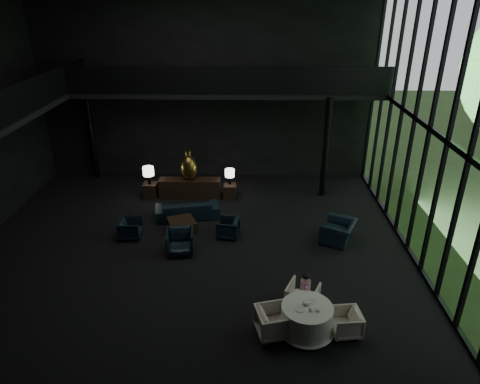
{
  "coord_description": "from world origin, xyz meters",
  "views": [
    {
      "loc": [
        1.8,
        -11.89,
        7.49
      ],
      "look_at": [
        1.53,
        0.5,
        1.71
      ],
      "focal_mm": 32.0,
      "sensor_mm": 36.0,
      "label": 1
    }
  ],
  "objects_px": {
    "dining_table": "(306,321)",
    "table_lamp_left": "(148,172)",
    "side_table_right": "(230,191)",
    "table_lamp_right": "(230,174)",
    "coffee_table": "(182,225)",
    "lounge_armchair_east": "(228,228)",
    "dining_chair_west": "(273,321)",
    "dining_chair_east": "(346,323)",
    "side_table_left": "(151,190)",
    "window_armchair": "(338,228)",
    "dining_chair_north": "(303,295)",
    "bronze_urn": "(189,167)",
    "lounge_armchair_west": "(130,228)",
    "child": "(306,284)",
    "lounge_armchair_south": "(180,240)",
    "sofa": "(187,205)",
    "console": "(190,188)"
  },
  "relations": [
    {
      "from": "lounge_armchair_south",
      "to": "window_armchair",
      "type": "height_order",
      "value": "window_armchair"
    },
    {
      "from": "window_armchair",
      "to": "dining_chair_west",
      "type": "xyz_separation_m",
      "value": [
        -2.34,
        -4.31,
        -0.11
      ]
    },
    {
      "from": "sofa",
      "to": "side_table_left",
      "type": "bearing_deg",
      "value": -55.93
    },
    {
      "from": "lounge_armchair_west",
      "to": "dining_table",
      "type": "distance_m",
      "value": 6.89
    },
    {
      "from": "lounge_armchair_west",
      "to": "dining_chair_north",
      "type": "height_order",
      "value": "dining_chair_north"
    },
    {
      "from": "lounge_armchair_east",
      "to": "coffee_table",
      "type": "bearing_deg",
      "value": -94.14
    },
    {
      "from": "bronze_urn",
      "to": "dining_chair_west",
      "type": "xyz_separation_m",
      "value": [
        2.97,
        -7.6,
        -0.88
      ]
    },
    {
      "from": "dining_chair_east",
      "to": "console",
      "type": "bearing_deg",
      "value": -154.53
    },
    {
      "from": "bronze_urn",
      "to": "lounge_armchair_east",
      "type": "bearing_deg",
      "value": -61.33
    },
    {
      "from": "dining_chair_north",
      "to": "child",
      "type": "distance_m",
      "value": 0.35
    },
    {
      "from": "console",
      "to": "dining_chair_east",
      "type": "relative_size",
      "value": 3.89
    },
    {
      "from": "console",
      "to": "table_lamp_left",
      "type": "bearing_deg",
      "value": -177.33
    },
    {
      "from": "side_table_left",
      "to": "sofa",
      "type": "bearing_deg",
      "value": -44.85
    },
    {
      "from": "window_armchair",
      "to": "dining_chair_north",
      "type": "distance_m",
      "value": 3.68
    },
    {
      "from": "side_table_right",
      "to": "dining_chair_north",
      "type": "height_order",
      "value": "dining_chair_north"
    },
    {
      "from": "sofa",
      "to": "child",
      "type": "relative_size",
      "value": 4.4
    },
    {
      "from": "sofa",
      "to": "lounge_armchair_east",
      "type": "bearing_deg",
      "value": 128.2
    },
    {
      "from": "lounge_armchair_west",
      "to": "child",
      "type": "bearing_deg",
      "value": -125.77
    },
    {
      "from": "console",
      "to": "dining_chair_north",
      "type": "height_order",
      "value": "dining_chair_north"
    },
    {
      "from": "console",
      "to": "coffee_table",
      "type": "height_order",
      "value": "console"
    },
    {
      "from": "console",
      "to": "dining_table",
      "type": "xyz_separation_m",
      "value": [
        3.77,
        -7.5,
        -0.06
      ]
    },
    {
      "from": "sofa",
      "to": "lounge_armchair_west",
      "type": "xyz_separation_m",
      "value": [
        -1.72,
        -1.47,
        -0.14
      ]
    },
    {
      "from": "table_lamp_left",
      "to": "dining_table",
      "type": "relative_size",
      "value": 0.52
    },
    {
      "from": "side_table_left",
      "to": "side_table_right",
      "type": "height_order",
      "value": "side_table_left"
    },
    {
      "from": "console",
      "to": "dining_chair_west",
      "type": "distance_m",
      "value": 8.16
    },
    {
      "from": "sofa",
      "to": "coffee_table",
      "type": "distance_m",
      "value": 1.0
    },
    {
      "from": "dining_table",
      "to": "table_lamp_left",
      "type": "bearing_deg",
      "value": 125.86
    },
    {
      "from": "lounge_armchair_west",
      "to": "lounge_armchair_east",
      "type": "height_order",
      "value": "lounge_armchair_west"
    },
    {
      "from": "lounge_armchair_south",
      "to": "sofa",
      "type": "bearing_deg",
      "value": 86.04
    },
    {
      "from": "coffee_table",
      "to": "dining_chair_east",
      "type": "xyz_separation_m",
      "value": [
        4.67,
        -4.87,
        0.12
      ]
    },
    {
      "from": "side_table_right",
      "to": "window_armchair",
      "type": "height_order",
      "value": "window_armchair"
    },
    {
      "from": "bronze_urn",
      "to": "lounge_armchair_west",
      "type": "relative_size",
      "value": 1.78
    },
    {
      "from": "lounge_armchair_south",
      "to": "coffee_table",
      "type": "xyz_separation_m",
      "value": [
        -0.17,
        1.4,
        -0.27
      ]
    },
    {
      "from": "console",
      "to": "lounge_armchair_south",
      "type": "distance_m",
      "value": 4.09
    },
    {
      "from": "dining_table",
      "to": "console",
      "type": "bearing_deg",
      "value": 116.68
    },
    {
      "from": "side_table_right",
      "to": "coffee_table",
      "type": "height_order",
      "value": "side_table_right"
    },
    {
      "from": "lounge_armchair_east",
      "to": "dining_chair_east",
      "type": "xyz_separation_m",
      "value": [
        3.04,
        -4.49,
        -0.02
      ]
    },
    {
      "from": "console",
      "to": "sofa",
      "type": "xyz_separation_m",
      "value": [
        0.12,
        -1.72,
        0.1
      ]
    },
    {
      "from": "dining_chair_west",
      "to": "console",
      "type": "bearing_deg",
      "value": 6.52
    },
    {
      "from": "side_table_left",
      "to": "window_armchair",
      "type": "relative_size",
      "value": 0.5
    },
    {
      "from": "side_table_left",
      "to": "dining_chair_east",
      "type": "distance_m",
      "value": 9.82
    },
    {
      "from": "lounge_armchair_south",
      "to": "dining_chair_west",
      "type": "bearing_deg",
      "value": -58.19
    },
    {
      "from": "window_armchair",
      "to": "side_table_left",
      "type": "bearing_deg",
      "value": -89.51
    },
    {
      "from": "sofa",
      "to": "dining_chair_north",
      "type": "relative_size",
      "value": 3.17
    },
    {
      "from": "side_table_right",
      "to": "table_lamp_right",
      "type": "height_order",
      "value": "table_lamp_right"
    },
    {
      "from": "dining_chair_east",
      "to": "child",
      "type": "relative_size",
      "value": 1.11
    },
    {
      "from": "coffee_table",
      "to": "lounge_armchair_east",
      "type": "bearing_deg",
      "value": -13.17
    },
    {
      "from": "coffee_table",
      "to": "dining_chair_west",
      "type": "bearing_deg",
      "value": -59.31
    },
    {
      "from": "side_table_left",
      "to": "lounge_armchair_east",
      "type": "distance_m",
      "value": 4.46
    },
    {
      "from": "side_table_left",
      "to": "table_lamp_left",
      "type": "xyz_separation_m",
      "value": [
        0.0,
        -0.06,
        0.81
      ]
    }
  ]
}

